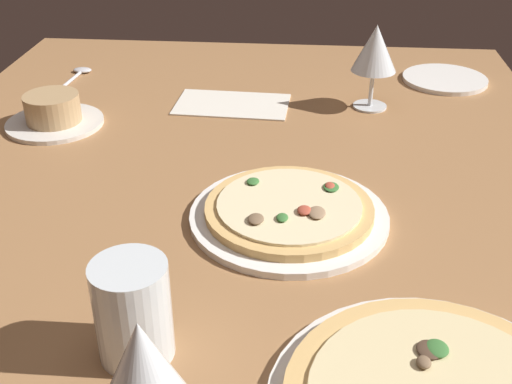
{
  "coord_description": "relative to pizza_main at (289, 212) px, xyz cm",
  "views": [
    {
      "loc": [
        -76.95,
        -11.1,
        50.89
      ],
      "look_at": [
        -1.85,
        -4.64,
        7.0
      ],
      "focal_mm": 44.79,
      "sensor_mm": 36.0,
      "label": 1
    }
  ],
  "objects": [
    {
      "name": "ramekin_on_saucer",
      "position": [
        27.63,
        42.83,
        1.12
      ],
      "size": [
        17.07,
        17.07,
        5.71
      ],
      "color": "silver",
      "rests_on": "dining_table"
    },
    {
      "name": "wine_glass_near",
      "position": [
        -40.45,
        9.52,
        10.81
      ],
      "size": [
        7.42,
        7.42,
        16.8
      ],
      "color": "silver",
      "rests_on": "dining_table"
    },
    {
      "name": "paper_menu",
      "position": [
        39.47,
        12.45,
        -1.02
      ],
      "size": [
        13.75,
        21.91,
        0.3
      ],
      "primitive_type": "cube",
      "rotation": [
        0.0,
        0.0,
        -0.05
      ],
      "color": "silver",
      "rests_on": "dining_table"
    },
    {
      "name": "water_glass",
      "position": [
        -26.39,
        14.33,
        3.48
      ],
      "size": [
        7.63,
        7.63,
        10.85
      ],
      "color": "silver",
      "rests_on": "dining_table"
    },
    {
      "name": "dining_table",
      "position": [
        3.72,
        9.3,
        -3.17
      ],
      "size": [
        150.0,
        110.0,
        4.0
      ],
      "primitive_type": "cube",
      "color": "#996B42",
      "rests_on": "ground"
    },
    {
      "name": "side_plate",
      "position": [
        56.13,
        -30.13,
        -0.72
      ],
      "size": [
        17.31,
        17.31,
        0.9
      ],
      "primitive_type": "cylinder",
      "color": "white",
      "rests_on": "dining_table"
    },
    {
      "name": "wine_glass_far",
      "position": [
        40.73,
        -13.63,
        9.92
      ],
      "size": [
        8.26,
        8.26,
        15.68
      ],
      "color": "silver",
      "rests_on": "dining_table"
    },
    {
      "name": "spoon",
      "position": [
        53.52,
        46.92,
        -0.72
      ],
      "size": [
        11.41,
        4.23,
        1.0
      ],
      "color": "silver",
      "rests_on": "dining_table"
    },
    {
      "name": "pizza_main",
      "position": [
        0.0,
        0.0,
        0.0
      ],
      "size": [
        26.99,
        26.99,
        3.28
      ],
      "color": "white",
      "rests_on": "dining_table"
    }
  ]
}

